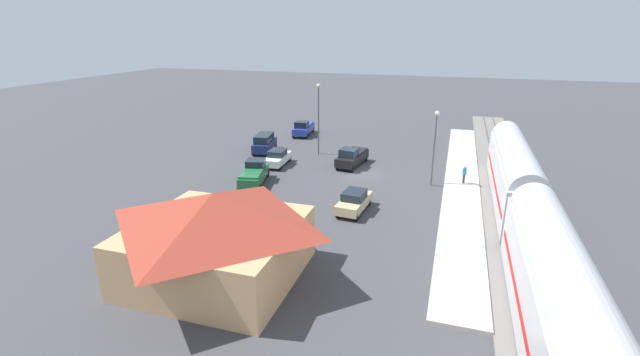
{
  "coord_description": "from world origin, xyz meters",
  "views": [
    {
      "loc": [
        -8.77,
        42.08,
        14.29
      ],
      "look_at": [
        2.73,
        5.61,
        1.0
      ],
      "focal_mm": 24.29,
      "sensor_mm": 36.0,
      "label": 1
    }
  ],
  "objects_px": {
    "pickup_green": "(254,174)",
    "pickup_black": "(352,157)",
    "light_pole_lot_center": "(319,111)",
    "sedan_tan": "(354,201)",
    "suv_navy": "(264,143)",
    "sedan_white": "(277,158)",
    "light_pole_near_platform": "(435,139)",
    "station_building": "(216,234)",
    "pickup_blue": "(303,128)",
    "pedestrian_on_platform": "(464,173)"
  },
  "relations": [
    {
      "from": "pickup_green",
      "to": "sedan_tan",
      "type": "relative_size",
      "value": 1.23
    },
    {
      "from": "light_pole_lot_center",
      "to": "suv_navy",
      "type": "bearing_deg",
      "value": 10.32
    },
    {
      "from": "station_building",
      "to": "sedan_white",
      "type": "bearing_deg",
      "value": -76.24
    },
    {
      "from": "station_building",
      "to": "pedestrian_on_platform",
      "type": "distance_m",
      "value": 25.39
    },
    {
      "from": "pickup_green",
      "to": "light_pole_lot_center",
      "type": "xyz_separation_m",
      "value": [
        -2.74,
        -11.89,
        4.15
      ]
    },
    {
      "from": "sedan_white",
      "to": "pickup_black",
      "type": "height_order",
      "value": "pickup_black"
    },
    {
      "from": "pickup_green",
      "to": "light_pole_near_platform",
      "type": "bearing_deg",
      "value": -164.4
    },
    {
      "from": "suv_navy",
      "to": "sedan_tan",
      "type": "xyz_separation_m",
      "value": [
        -14.5,
        14.29,
        -0.27
      ]
    },
    {
      "from": "station_building",
      "to": "pedestrian_on_platform",
      "type": "height_order",
      "value": "station_building"
    },
    {
      "from": "pedestrian_on_platform",
      "to": "pickup_green",
      "type": "height_order",
      "value": "pickup_green"
    },
    {
      "from": "light_pole_lot_center",
      "to": "light_pole_near_platform",
      "type": "bearing_deg",
      "value": 151.77
    },
    {
      "from": "pickup_blue",
      "to": "pickup_green",
      "type": "relative_size",
      "value": 0.98
    },
    {
      "from": "pickup_black",
      "to": "light_pole_lot_center",
      "type": "xyz_separation_m",
      "value": [
        4.9,
        -3.41,
        4.15
      ]
    },
    {
      "from": "sedan_tan",
      "to": "light_pole_lot_center",
      "type": "distance_m",
      "value": 17.94
    },
    {
      "from": "pickup_green",
      "to": "pickup_black",
      "type": "bearing_deg",
      "value": -132.05
    },
    {
      "from": "suv_navy",
      "to": "light_pole_lot_center",
      "type": "relative_size",
      "value": 0.62
    },
    {
      "from": "station_building",
      "to": "light_pole_near_platform",
      "type": "relative_size",
      "value": 1.41
    },
    {
      "from": "pickup_green",
      "to": "sedan_tan",
      "type": "bearing_deg",
      "value": 161.55
    },
    {
      "from": "pickup_black",
      "to": "station_building",
      "type": "bearing_deg",
      "value": 84.16
    },
    {
      "from": "station_building",
      "to": "light_pole_near_platform",
      "type": "height_order",
      "value": "light_pole_near_platform"
    },
    {
      "from": "pickup_black",
      "to": "pickup_green",
      "type": "bearing_deg",
      "value": 47.95
    },
    {
      "from": "station_building",
      "to": "sedan_white",
      "type": "xyz_separation_m",
      "value": [
        5.35,
        -21.85,
        -1.92
      ]
    },
    {
      "from": "pickup_green",
      "to": "suv_navy",
      "type": "bearing_deg",
      "value": -70.6
    },
    {
      "from": "station_building",
      "to": "sedan_white",
      "type": "relative_size",
      "value": 2.22
    },
    {
      "from": "light_pole_lot_center",
      "to": "pedestrian_on_platform",
      "type": "bearing_deg",
      "value": 158.58
    },
    {
      "from": "light_pole_lot_center",
      "to": "sedan_tan",
      "type": "bearing_deg",
      "value": 117.32
    },
    {
      "from": "suv_navy",
      "to": "sedan_white",
      "type": "relative_size",
      "value": 1.13
    },
    {
      "from": "pedestrian_on_platform",
      "to": "pickup_blue",
      "type": "distance_m",
      "value": 26.22
    },
    {
      "from": "pickup_black",
      "to": "light_pole_near_platform",
      "type": "xyz_separation_m",
      "value": [
        -8.73,
        3.91,
        3.55
      ]
    },
    {
      "from": "suv_navy",
      "to": "pickup_black",
      "type": "bearing_deg",
      "value": 168.96
    },
    {
      "from": "pickup_black",
      "to": "light_pole_near_platform",
      "type": "distance_m",
      "value": 10.2
    },
    {
      "from": "pickup_black",
      "to": "sedan_white",
      "type": "bearing_deg",
      "value": 16.25
    },
    {
      "from": "sedan_white",
      "to": "pickup_black",
      "type": "xyz_separation_m",
      "value": [
        -7.82,
        -2.28,
        0.15
      ]
    },
    {
      "from": "pickup_blue",
      "to": "pickup_black",
      "type": "relative_size",
      "value": 0.99
    },
    {
      "from": "pickup_blue",
      "to": "sedan_white",
      "type": "bearing_deg",
      "value": 98.13
    },
    {
      "from": "pickup_blue",
      "to": "light_pole_lot_center",
      "type": "xyz_separation_m",
      "value": [
        -4.94,
        8.48,
        4.15
      ]
    },
    {
      "from": "pedestrian_on_platform",
      "to": "pickup_green",
      "type": "relative_size",
      "value": 0.3
    },
    {
      "from": "sedan_white",
      "to": "pickup_green",
      "type": "relative_size",
      "value": 0.8
    },
    {
      "from": "pickup_blue",
      "to": "suv_navy",
      "type": "bearing_deg",
      "value": 80.77
    },
    {
      "from": "pickup_green",
      "to": "sedan_tan",
      "type": "height_order",
      "value": "pickup_green"
    },
    {
      "from": "pickup_green",
      "to": "light_pole_near_platform",
      "type": "relative_size",
      "value": 0.79
    },
    {
      "from": "pedestrian_on_platform",
      "to": "station_building",
      "type": "bearing_deg",
      "value": 56.09
    },
    {
      "from": "suv_navy",
      "to": "pickup_green",
      "type": "relative_size",
      "value": 0.91
    },
    {
      "from": "sedan_white",
      "to": "pickup_green",
      "type": "distance_m",
      "value": 6.2
    },
    {
      "from": "pickup_blue",
      "to": "suv_navy",
      "type": "relative_size",
      "value": 1.08
    },
    {
      "from": "station_building",
      "to": "sedan_white",
      "type": "height_order",
      "value": "station_building"
    },
    {
      "from": "pickup_black",
      "to": "light_pole_near_platform",
      "type": "bearing_deg",
      "value": 155.9
    },
    {
      "from": "suv_navy",
      "to": "sedan_tan",
      "type": "height_order",
      "value": "suv_navy"
    },
    {
      "from": "pickup_black",
      "to": "light_pole_lot_center",
      "type": "bearing_deg",
      "value": -34.85
    },
    {
      "from": "station_building",
      "to": "sedan_tan",
      "type": "distance_m",
      "value": 13.42
    }
  ]
}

